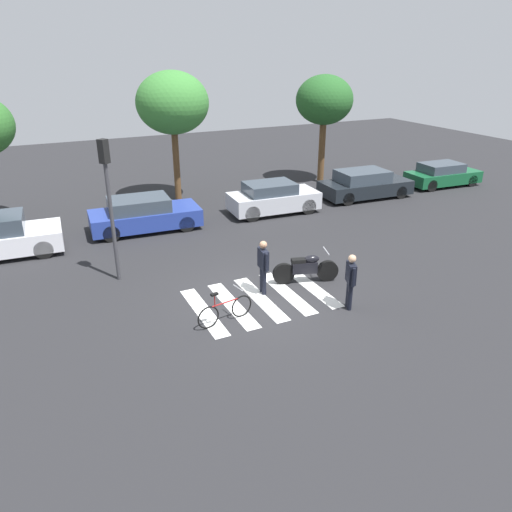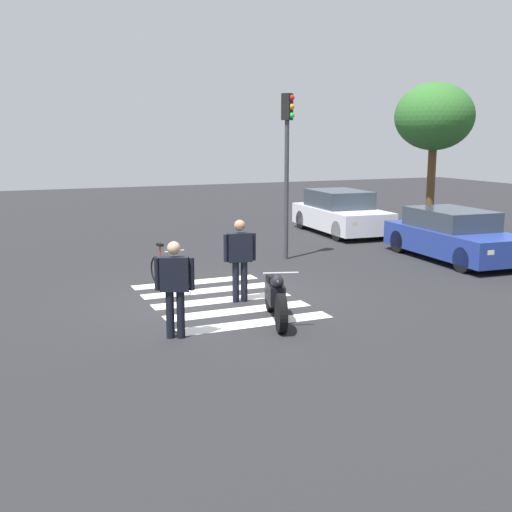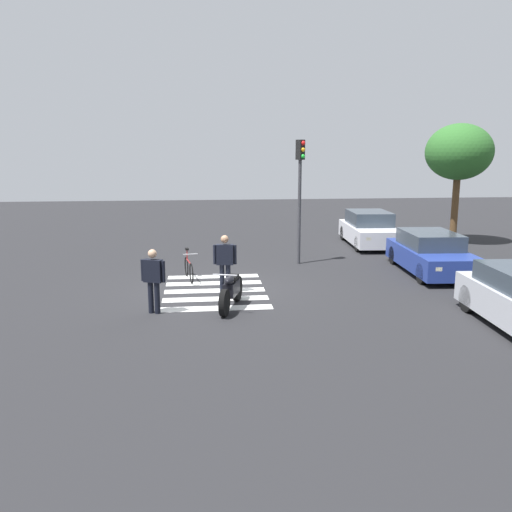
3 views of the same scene
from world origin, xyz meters
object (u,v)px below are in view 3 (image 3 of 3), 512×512
at_px(officer_by_motorcycle, 153,277).
at_px(car_blue_hatchback, 431,253).
at_px(car_white_van, 369,229).
at_px(traffic_light_pole, 300,182).
at_px(police_motorcycle, 231,291).
at_px(officer_on_foot, 225,260).
at_px(leaning_bicycle, 189,269).

relative_size(officer_by_motorcycle, car_blue_hatchback, 0.37).
xyz_separation_m(car_white_van, traffic_light_pole, (3.52, -3.81, 2.29)).
bearing_deg(traffic_light_pole, car_blue_hatchback, 65.85).
distance_m(police_motorcycle, officer_on_foot, 1.63).
bearing_deg(police_motorcycle, traffic_light_pole, 152.11).
height_order(police_motorcycle, car_blue_hatchback, car_blue_hatchback).
relative_size(car_white_van, car_blue_hatchback, 0.99).
distance_m(leaning_bicycle, officer_by_motorcycle, 3.64).
xyz_separation_m(police_motorcycle, officer_on_foot, (-1.55, -0.09, 0.50)).
relative_size(police_motorcycle, leaning_bicycle, 1.22).
height_order(car_blue_hatchback, traffic_light_pole, traffic_light_pole).
bearing_deg(car_white_van, car_blue_hatchback, 4.15).
bearing_deg(leaning_bicycle, officer_by_motorcycle, -12.95).
bearing_deg(leaning_bicycle, car_blue_hatchback, 91.26).
bearing_deg(officer_on_foot, officer_by_motorcycle, -46.50).
distance_m(car_white_van, traffic_light_pole, 5.67).
relative_size(leaning_bicycle, car_white_van, 0.38).
relative_size(officer_on_foot, car_blue_hatchback, 0.38).
bearing_deg(traffic_light_pole, leaning_bicycle, -62.65).
bearing_deg(car_white_van, police_motorcycle, -36.87).
bearing_deg(officer_on_foot, leaning_bicycle, -147.15).
distance_m(officer_on_foot, officer_by_motorcycle, 2.62).
xyz_separation_m(police_motorcycle, officer_by_motorcycle, (0.25, -1.99, 0.47)).
xyz_separation_m(police_motorcycle, leaning_bicycle, (-3.25, -1.18, -0.11)).
distance_m(police_motorcycle, car_white_van, 11.04).
xyz_separation_m(car_white_van, car_blue_hatchback, (5.40, 0.39, -0.04)).
xyz_separation_m(leaning_bicycle, traffic_light_pole, (-2.07, 3.99, 2.63)).
height_order(officer_by_motorcycle, car_blue_hatchback, officer_by_motorcycle).
height_order(police_motorcycle, officer_on_foot, officer_on_foot).
xyz_separation_m(police_motorcycle, car_blue_hatchback, (-3.43, 7.01, 0.19)).
bearing_deg(car_blue_hatchback, leaning_bicycle, -88.74).
distance_m(officer_by_motorcycle, car_blue_hatchback, 9.73).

